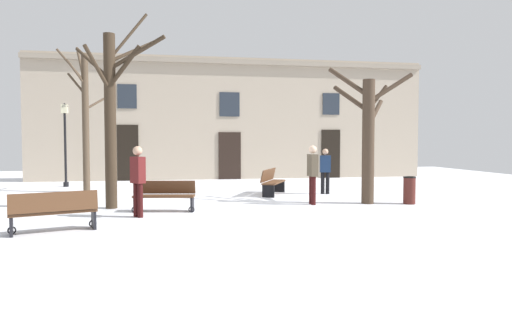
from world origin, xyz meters
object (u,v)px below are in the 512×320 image
object	(u,v)px
tree_left_of_center	(85,117)
litter_bin	(409,190)
streetlamp	(65,135)
person_crossing_plaza	(325,169)
bench_near_center_tree	(54,212)
bench_back_to_back_left	(165,195)
bench_by_litter_bin	(272,182)
tree_center	(112,110)
person_near_bench	(138,177)
person_by_shop_door	(313,171)
tree_right_of_center	(368,131)

from	to	relation	value
tree_left_of_center	litter_bin	world-z (taller)	tree_left_of_center
streetlamp	person_crossing_plaza	size ratio (longest dim) A/B	2.13
litter_bin	person_crossing_plaza	size ratio (longest dim) A/B	0.51
litter_bin	bench_near_center_tree	distance (m)	9.99
bench_back_to_back_left	bench_by_litter_bin	size ratio (longest dim) A/B	0.96
tree_center	bench_near_center_tree	distance (m)	4.10
bench_back_to_back_left	person_crossing_plaza	size ratio (longest dim) A/B	1.04
bench_back_to_back_left	person_near_bench	size ratio (longest dim) A/B	0.96
streetlamp	litter_bin	xyz separation A→B (m)	(11.90, -7.09, -1.76)
bench_near_center_tree	bench_by_litter_bin	bearing A→B (deg)	-155.05
tree_left_of_center	litter_bin	size ratio (longest dim) A/B	6.66
person_crossing_plaza	tree_left_of_center	bearing A→B (deg)	-1.54
tree_center	bench_near_center_tree	size ratio (longest dim) A/B	3.22
tree_center	streetlamp	xyz separation A→B (m)	(-2.96, 6.46, -0.65)
streetlamp	person_near_bench	bearing A→B (deg)	-64.70
person_by_shop_door	streetlamp	bearing A→B (deg)	-132.70
person_crossing_plaza	person_by_shop_door	bearing A→B (deg)	75.12
litter_bin	bench_near_center_tree	size ratio (longest dim) A/B	0.47
person_crossing_plaza	tree_center	bearing A→B (deg)	28.91
bench_by_litter_bin	litter_bin	bearing A→B (deg)	-102.62
person_near_bench	tree_center	bearing A→B (deg)	-12.13
bench_near_center_tree	person_near_bench	world-z (taller)	person_near_bench
person_by_shop_door	tree_right_of_center	bearing A→B (deg)	85.49
streetlamp	bench_near_center_tree	bearing A→B (deg)	-76.93
streetlamp	person_near_bench	distance (m)	9.03
streetlamp	litter_bin	distance (m)	13.96
tree_center	tree_left_of_center	size ratio (longest dim) A/B	1.03
tree_right_of_center	tree_center	xyz separation A→B (m)	(-7.72, 0.24, 0.57)
person_by_shop_door	person_near_bench	xyz separation A→B (m)	(-5.06, -1.37, 0.00)
tree_center	bench_back_to_back_left	xyz separation A→B (m)	(1.49, -0.80, -2.40)
tree_left_of_center	bench_by_litter_bin	bearing A→B (deg)	-15.96
tree_left_of_center	litter_bin	bearing A→B (deg)	-24.95
person_by_shop_door	person_near_bench	bearing A→B (deg)	-80.45
tree_right_of_center	bench_by_litter_bin	distance (m)	4.02
bench_near_center_tree	person_by_shop_door	bearing A→B (deg)	-174.23
tree_left_of_center	bench_back_to_back_left	size ratio (longest dim) A/B	3.25
tree_center	streetlamp	size ratio (longest dim) A/B	1.63
tree_left_of_center	litter_bin	distance (m)	11.96
streetlamp	person_crossing_plaza	world-z (taller)	streetlamp
bench_back_to_back_left	bench_near_center_tree	bearing A→B (deg)	-123.20
tree_right_of_center	person_crossing_plaza	bearing A→B (deg)	102.70
streetlamp	litter_bin	bearing A→B (deg)	-30.80
tree_right_of_center	bench_by_litter_bin	xyz separation A→B (m)	(-2.51, 2.57, -1.80)
litter_bin	bench_by_litter_bin	bearing A→B (deg)	141.50
person_near_bench	person_crossing_plaza	bearing A→B (deg)	-98.74
streetlamp	tree_left_of_center	bearing A→B (deg)	-59.20
litter_bin	tree_center	bearing A→B (deg)	175.94
tree_left_of_center	person_near_bench	size ratio (longest dim) A/B	3.11
tree_center	bench_by_litter_bin	size ratio (longest dim) A/B	3.20
tree_left_of_center	tree_right_of_center	bearing A→B (deg)	-25.80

